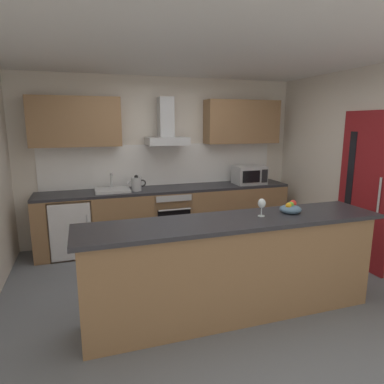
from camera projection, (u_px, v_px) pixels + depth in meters
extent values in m
cube|color=slate|center=(203.00, 289.00, 3.94)|extent=(5.46, 4.86, 0.02)
cube|color=white|center=(205.00, 51.00, 3.41)|extent=(5.46, 4.86, 0.02)
cube|color=silver|center=(162.00, 160.00, 5.53)|extent=(5.46, 0.12, 2.60)
cube|color=silver|center=(370.00, 170.00, 4.37)|extent=(0.12, 4.86, 2.60)
cube|color=white|center=(163.00, 165.00, 5.47)|extent=(3.79, 0.02, 0.66)
cube|color=olive|center=(169.00, 217.00, 5.35)|extent=(3.92, 0.60, 0.86)
cube|color=#28282D|center=(168.00, 189.00, 5.26)|extent=(3.92, 0.60, 0.04)
cube|color=olive|center=(233.00, 270.00, 3.32)|extent=(2.88, 0.52, 0.96)
cube|color=#28282D|center=(234.00, 221.00, 3.22)|extent=(2.98, 0.64, 0.04)
cube|color=olive|center=(75.00, 122.00, 4.79)|extent=(1.26, 0.32, 0.70)
cube|color=olive|center=(242.00, 122.00, 5.59)|extent=(1.26, 0.32, 0.70)
cube|color=maroon|center=(364.00, 191.00, 4.38)|extent=(0.04, 0.85, 2.05)
cube|color=black|center=(350.00, 181.00, 4.58)|extent=(0.01, 0.11, 1.31)
cylinder|color=#B7BABC|center=(379.00, 196.00, 4.12)|extent=(0.03, 0.03, 0.45)
cube|color=slate|center=(170.00, 216.00, 5.33)|extent=(0.60, 0.56, 0.80)
cube|color=black|center=(174.00, 225.00, 5.07)|extent=(0.50, 0.02, 0.48)
cube|color=#B7BABC|center=(174.00, 198.00, 4.99)|extent=(0.54, 0.02, 0.09)
cylinder|color=#B7BABC|center=(175.00, 210.00, 4.99)|extent=(0.49, 0.02, 0.02)
cube|color=white|center=(71.00, 226.00, 4.89)|extent=(0.58, 0.56, 0.85)
cube|color=silver|center=(71.00, 232.00, 4.62)|extent=(0.55, 0.02, 0.80)
cylinder|color=#B7BABC|center=(87.00, 228.00, 4.66)|extent=(0.02, 0.02, 0.38)
cube|color=#B7BABC|center=(249.00, 175.00, 5.59)|extent=(0.50, 0.36, 0.30)
cube|color=black|center=(251.00, 177.00, 5.40)|extent=(0.30, 0.02, 0.19)
cube|color=black|center=(265.00, 176.00, 5.47)|extent=(0.10, 0.01, 0.21)
cube|color=silver|center=(112.00, 190.00, 4.97)|extent=(0.50, 0.40, 0.04)
cylinder|color=#B7BABC|center=(111.00, 182.00, 5.07)|extent=(0.03, 0.03, 0.26)
cylinder|color=#B7BABC|center=(111.00, 174.00, 4.97)|extent=(0.03, 0.16, 0.03)
cylinder|color=#B7BABC|center=(136.00, 184.00, 5.02)|extent=(0.15, 0.15, 0.20)
sphere|color=black|center=(136.00, 177.00, 5.00)|extent=(0.06, 0.06, 0.06)
cone|color=#B7BABC|center=(130.00, 182.00, 4.99)|extent=(0.09, 0.04, 0.07)
torus|color=black|center=(142.00, 183.00, 5.05)|extent=(0.11, 0.02, 0.11)
cube|color=#B7BABC|center=(167.00, 141.00, 5.18)|extent=(0.62, 0.45, 0.12)
cube|color=#B7BABC|center=(166.00, 117.00, 5.16)|extent=(0.22, 0.22, 0.60)
cylinder|color=silver|center=(261.00, 216.00, 3.31)|extent=(0.07, 0.07, 0.01)
cylinder|color=silver|center=(261.00, 211.00, 3.30)|extent=(0.01, 0.01, 0.09)
ellipsoid|color=silver|center=(262.00, 203.00, 3.29)|extent=(0.08, 0.08, 0.10)
ellipsoid|color=slate|center=(290.00, 209.00, 3.44)|extent=(0.22, 0.22, 0.09)
sphere|color=orange|center=(288.00, 206.00, 3.40)|extent=(0.06, 0.06, 0.06)
sphere|color=red|center=(293.00, 204.00, 3.47)|extent=(0.08, 0.08, 0.08)
sphere|color=#66B233|center=(291.00, 205.00, 3.43)|extent=(0.06, 0.06, 0.06)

